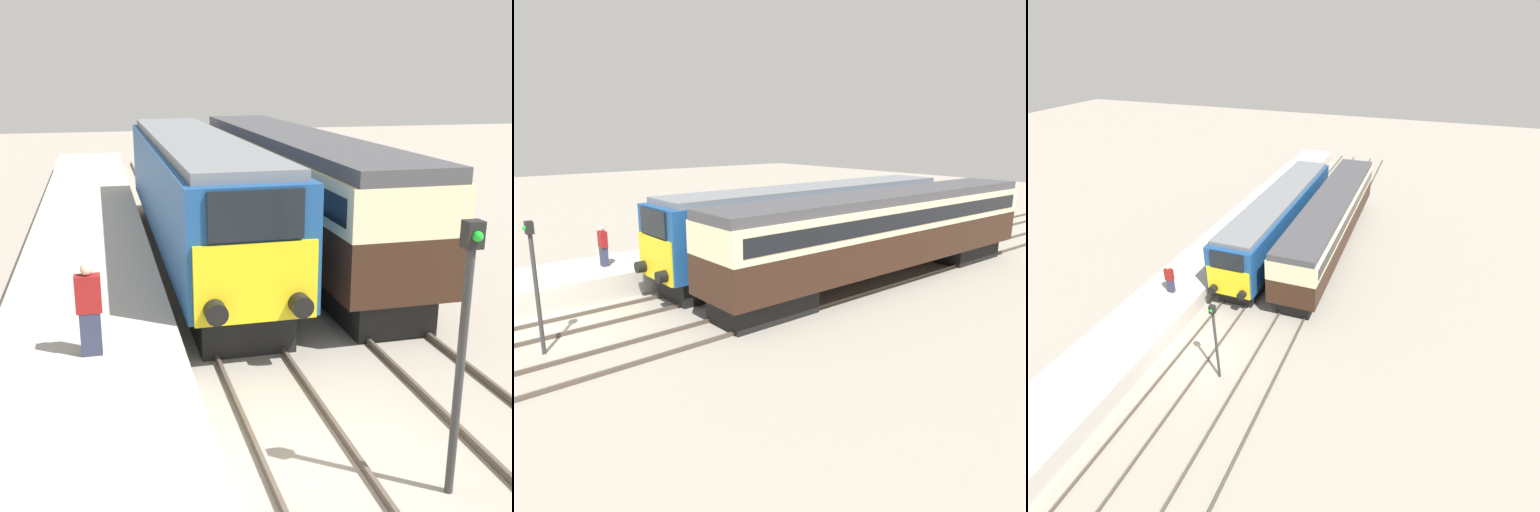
% 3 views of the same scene
% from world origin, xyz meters
% --- Properties ---
extents(ground_plane, '(120.00, 120.00, 0.00)m').
position_xyz_m(ground_plane, '(0.00, 0.00, 0.00)').
color(ground_plane, gray).
extents(platform_left, '(3.50, 50.00, 0.99)m').
position_xyz_m(platform_left, '(-3.30, 8.00, 0.49)').
color(platform_left, '#B7B2A8').
rests_on(platform_left, ground_plane).
extents(rails_near_track, '(1.51, 60.00, 0.14)m').
position_xyz_m(rails_near_track, '(0.00, 5.00, 0.07)').
color(rails_near_track, '#4C4238').
rests_on(rails_near_track, ground_plane).
extents(rails_far_track, '(1.50, 60.00, 0.14)m').
position_xyz_m(rails_far_track, '(3.40, 5.00, 0.07)').
color(rails_far_track, '#4C4238').
rests_on(rails_far_track, ground_plane).
extents(locomotive, '(2.70, 16.34, 3.93)m').
position_xyz_m(locomotive, '(0.00, 11.45, 2.22)').
color(locomotive, black).
rests_on(locomotive, ground_plane).
extents(passenger_carriage, '(2.75, 17.34, 3.89)m').
position_xyz_m(passenger_carriage, '(3.40, 12.35, 2.35)').
color(passenger_carriage, black).
rests_on(passenger_carriage, ground_plane).
extents(person_on_platform, '(0.44, 0.26, 1.67)m').
position_xyz_m(person_on_platform, '(-3.16, 2.76, 1.81)').
color(person_on_platform, '#2D334C').
rests_on(person_on_platform, platform_left).
extents(signal_post, '(0.24, 0.28, 3.96)m').
position_xyz_m(signal_post, '(1.70, -1.03, 2.35)').
color(signal_post, '#333333').
rests_on(signal_post, ground_plane).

